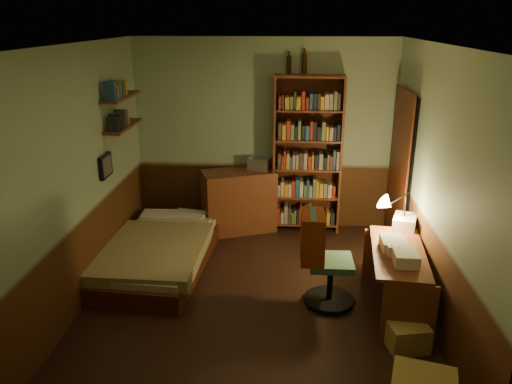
# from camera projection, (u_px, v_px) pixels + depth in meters

# --- Properties ---
(floor) EXTENTS (3.50, 4.00, 0.02)m
(floor) POSITION_uv_depth(u_px,v_px,m) (255.00, 297.00, 5.36)
(floor) COLOR black
(floor) RESTS_ON ground
(ceiling) EXTENTS (3.50, 4.00, 0.02)m
(ceiling) POSITION_uv_depth(u_px,v_px,m) (254.00, 43.00, 4.49)
(ceiling) COLOR silver
(ceiling) RESTS_ON wall_back
(wall_back) EXTENTS (3.50, 0.02, 2.60)m
(wall_back) POSITION_uv_depth(u_px,v_px,m) (264.00, 136.00, 6.81)
(wall_back) COLOR gray
(wall_back) RESTS_ON ground
(wall_left) EXTENTS (0.02, 4.00, 2.60)m
(wall_left) POSITION_uv_depth(u_px,v_px,m) (81.00, 178.00, 5.03)
(wall_left) COLOR gray
(wall_left) RESTS_ON ground
(wall_right) EXTENTS (0.02, 4.00, 2.60)m
(wall_right) POSITION_uv_depth(u_px,v_px,m) (436.00, 185.00, 4.82)
(wall_right) COLOR gray
(wall_right) RESTS_ON ground
(wall_front) EXTENTS (3.50, 0.02, 2.60)m
(wall_front) POSITION_uv_depth(u_px,v_px,m) (232.00, 284.00, 3.03)
(wall_front) COLOR gray
(wall_front) RESTS_ON ground
(doorway) EXTENTS (0.06, 0.90, 2.00)m
(doorway) POSITION_uv_depth(u_px,v_px,m) (401.00, 174.00, 6.14)
(doorway) COLOR black
(doorway) RESTS_ON ground
(door_trim) EXTENTS (0.02, 0.98, 2.08)m
(door_trim) POSITION_uv_depth(u_px,v_px,m) (398.00, 174.00, 6.14)
(door_trim) COLOR #3C180A
(door_trim) RESTS_ON ground
(bed) EXTENTS (1.23, 2.09, 0.60)m
(bed) POSITION_uv_depth(u_px,v_px,m) (158.00, 243.00, 5.91)
(bed) COLOR olive
(bed) RESTS_ON ground
(dresser) EXTENTS (1.08, 0.79, 0.86)m
(dresser) POSITION_uv_depth(u_px,v_px,m) (239.00, 201.00, 6.89)
(dresser) COLOR #5C2D18
(dresser) RESTS_ON ground
(mini_stereo) EXTENTS (0.33, 0.27, 0.16)m
(mini_stereo) POSITION_uv_depth(u_px,v_px,m) (259.00, 164.00, 6.83)
(mini_stereo) COLOR #B2B2B7
(mini_stereo) RESTS_ON dresser
(bookshelf) EXTENTS (0.92, 0.32, 2.13)m
(bookshelf) POSITION_uv_depth(u_px,v_px,m) (308.00, 156.00, 6.70)
(bookshelf) COLOR #5C2D18
(bookshelf) RESTS_ON ground
(bottle_left) EXTENTS (0.06, 0.06, 0.23)m
(bottle_left) POSITION_uv_depth(u_px,v_px,m) (289.00, 65.00, 6.43)
(bottle_left) COLOR black
(bottle_left) RESTS_ON bookshelf
(bottle_right) EXTENTS (0.08, 0.08, 0.26)m
(bottle_right) POSITION_uv_depth(u_px,v_px,m) (304.00, 64.00, 6.41)
(bottle_right) COLOR black
(bottle_right) RESTS_ON bookshelf
(desk) EXTENTS (0.63, 1.26, 0.65)m
(desk) POSITION_uv_depth(u_px,v_px,m) (396.00, 280.00, 5.02)
(desk) COLOR #5C2D18
(desk) RESTS_ON ground
(paper_stack) EXTENTS (0.32, 0.37, 0.13)m
(paper_stack) POSITION_uv_depth(u_px,v_px,m) (405.00, 222.00, 5.46)
(paper_stack) COLOR silver
(paper_stack) RESTS_ON desk
(desk_lamp) EXTENTS (0.24, 0.24, 0.63)m
(desk_lamp) POSITION_uv_depth(u_px,v_px,m) (406.00, 200.00, 5.37)
(desk_lamp) COLOR black
(desk_lamp) RESTS_ON desk
(office_chair) EXTENTS (0.44, 0.38, 0.87)m
(office_chair) POSITION_uv_depth(u_px,v_px,m) (331.00, 266.00, 5.09)
(office_chair) COLOR #345C47
(office_chair) RESTS_ON ground
(red_jacket) EXTENTS (0.31, 0.46, 0.50)m
(red_jacket) POSITION_uv_depth(u_px,v_px,m) (312.00, 202.00, 4.90)
(red_jacket) COLOR maroon
(red_jacket) RESTS_ON office_chair
(wall_shelf_lower) EXTENTS (0.20, 0.90, 0.03)m
(wall_shelf_lower) POSITION_uv_depth(u_px,v_px,m) (124.00, 126.00, 5.96)
(wall_shelf_lower) COLOR #5C2D18
(wall_shelf_lower) RESTS_ON wall_left
(wall_shelf_upper) EXTENTS (0.20, 0.90, 0.03)m
(wall_shelf_upper) POSITION_uv_depth(u_px,v_px,m) (121.00, 97.00, 5.84)
(wall_shelf_upper) COLOR #5C2D18
(wall_shelf_upper) RESTS_ON wall_left
(framed_picture) EXTENTS (0.04, 0.32, 0.26)m
(framed_picture) POSITION_uv_depth(u_px,v_px,m) (106.00, 166.00, 5.61)
(framed_picture) COLOR black
(framed_picture) RESTS_ON wall_left
(cardboard_box_b) EXTENTS (0.40, 0.35, 0.24)m
(cardboard_box_b) POSITION_uv_depth(u_px,v_px,m) (407.00, 336.00, 4.48)
(cardboard_box_b) COLOR #A08A47
(cardboard_box_b) RESTS_ON ground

